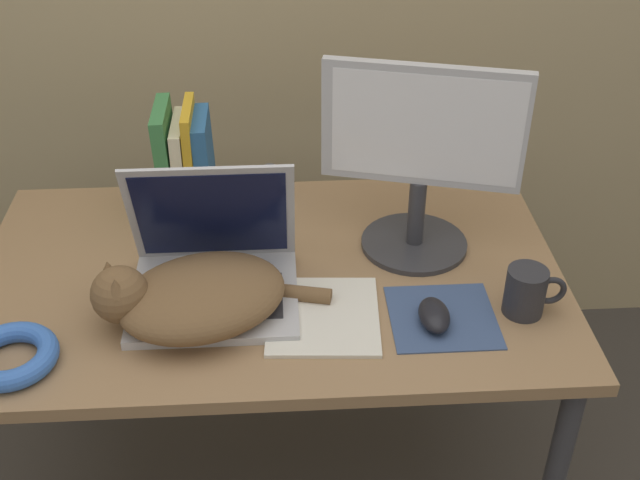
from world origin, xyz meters
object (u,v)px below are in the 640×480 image
(laptop, at_px, (214,271))
(webcam, at_px, (270,174))
(cat, at_px, (193,296))
(book_row, at_px, (185,162))
(notepad, at_px, (323,316))
(cable_coil, at_px, (11,356))
(external_monitor, at_px, (421,156))
(mug, at_px, (527,291))
(computer_mouse, at_px, (434,315))

(laptop, relative_size, webcam, 4.39)
(cat, bearing_deg, laptop, 66.52)
(book_row, relative_size, notepad, 1.04)
(webcam, bearing_deg, cable_coil, -129.00)
(external_monitor, xyz_separation_m, book_row, (-0.50, 0.19, -0.10))
(laptop, xyz_separation_m, notepad, (0.21, -0.09, -0.05))
(external_monitor, xyz_separation_m, mug, (0.18, -0.23, -0.17))
(computer_mouse, xyz_separation_m, mug, (0.18, 0.03, 0.03))
(book_row, height_order, webcam, book_row)
(book_row, xyz_separation_m, mug, (0.67, -0.42, -0.07))
(cat, height_order, cable_coil, cat)
(laptop, xyz_separation_m, book_row, (-0.07, 0.33, 0.07))
(laptop, xyz_separation_m, external_monitor, (0.42, 0.14, 0.17))
(cable_coil, bearing_deg, computer_mouse, 4.78)
(laptop, height_order, external_monitor, external_monitor)
(computer_mouse, bearing_deg, mug, 8.49)
(cat, distance_m, webcam, 0.49)
(cat, bearing_deg, book_row, 95.53)
(notepad, xyz_separation_m, mug, (0.39, -0.00, 0.04))
(computer_mouse, bearing_deg, book_row, 137.63)
(external_monitor, height_order, notepad, external_monitor)
(laptop, height_order, notepad, laptop)
(notepad, height_order, webcam, webcam)
(external_monitor, distance_m, book_row, 0.54)
(cat, xyz_separation_m, mug, (0.63, -0.01, -0.01))
(external_monitor, bearing_deg, computer_mouse, -90.91)
(notepad, bearing_deg, laptop, 156.48)
(laptop, xyz_separation_m, cable_coil, (-0.35, -0.19, -0.03))
(laptop, bearing_deg, webcam, 73.66)
(cable_coil, xyz_separation_m, webcam, (0.46, 0.57, 0.03))
(computer_mouse, relative_size, webcam, 1.35)
(computer_mouse, xyz_separation_m, cable_coil, (-0.77, -0.06, -0.00))
(cat, relative_size, notepad, 1.84)
(computer_mouse, distance_m, cable_coil, 0.77)
(notepad, bearing_deg, cable_coil, -170.29)
(cat, height_order, mug, cat)
(laptop, relative_size, mug, 2.72)
(computer_mouse, xyz_separation_m, book_row, (-0.49, 0.45, 0.10))
(laptop, xyz_separation_m, mug, (0.60, -0.10, -0.00))
(mug, bearing_deg, book_row, 147.93)
(webcam, bearing_deg, cat, -107.62)
(laptop, relative_size, computer_mouse, 3.24)
(book_row, distance_m, mug, 0.80)
(book_row, distance_m, webcam, 0.21)
(book_row, relative_size, mug, 2.13)
(webcam, relative_size, mug, 0.62)
(external_monitor, height_order, cable_coil, external_monitor)
(book_row, xyz_separation_m, cable_coil, (-0.28, -0.51, -0.10))
(external_monitor, relative_size, mug, 3.46)
(webcam, distance_m, mug, 0.68)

